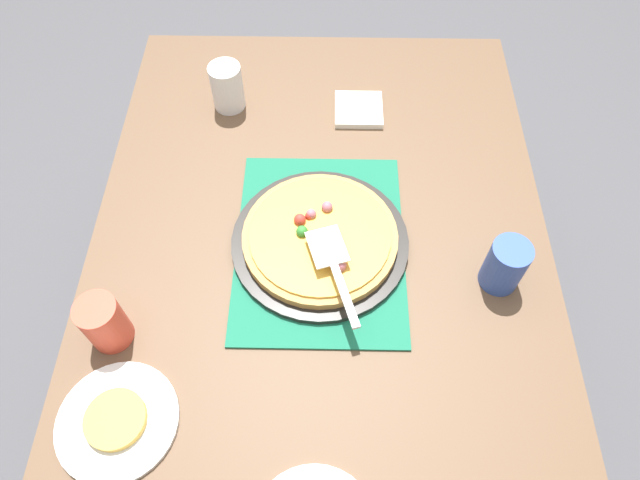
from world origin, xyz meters
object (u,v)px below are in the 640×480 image
at_px(plate_far_right, 118,421).
at_px(served_slice_right, 115,419).
at_px(napkin_stack, 359,110).
at_px(cup_near, 505,265).
at_px(cup_corner, 104,323).
at_px(cup_far, 227,87).
at_px(pizza_server, 334,266).
at_px(pizza_pan, 320,242).
at_px(pizza, 320,237).

relative_size(plate_far_right, served_slice_right, 2.00).
bearing_deg(napkin_stack, served_slice_right, 150.35).
relative_size(cup_near, napkin_stack, 1.00).
bearing_deg(served_slice_right, cup_near, -67.32).
relative_size(cup_corner, napkin_stack, 1.00).
relative_size(served_slice_right, cup_near, 0.92).
xyz_separation_m(plate_far_right, cup_corner, (0.17, 0.04, 0.06)).
bearing_deg(cup_near, cup_far, 50.41).
distance_m(cup_corner, pizza_server, 0.45).
xyz_separation_m(cup_near, napkin_stack, (0.48, 0.28, -0.05)).
relative_size(cup_far, pizza_server, 0.52).
height_order(served_slice_right, napkin_stack, served_slice_right).
height_order(cup_near, cup_far, same).
relative_size(cup_near, cup_far, 1.00).
xyz_separation_m(pizza_pan, cup_far, (0.42, 0.24, 0.05)).
height_order(plate_far_right, cup_near, cup_near).
bearing_deg(pizza_server, pizza, 17.75).
relative_size(pizza_pan, served_slice_right, 3.45).
height_order(pizza_pan, pizza_server, pizza_server).
xyz_separation_m(served_slice_right, cup_far, (0.81, -0.12, 0.04)).
height_order(served_slice_right, cup_corner, cup_corner).
xyz_separation_m(cup_near, pizza_server, (-0.01, 0.34, 0.01)).
bearing_deg(cup_corner, plate_far_right, -165.24).
bearing_deg(cup_corner, cup_near, -79.91).
distance_m(pizza, cup_corner, 0.46).
distance_m(served_slice_right, cup_corner, 0.18).
bearing_deg(cup_corner, pizza_server, -73.99).
bearing_deg(pizza_server, pizza_pan, 17.67).
bearing_deg(napkin_stack, cup_corner, 141.59).
height_order(pizza, napkin_stack, pizza).
xyz_separation_m(pizza, cup_corner, (-0.22, 0.40, 0.03)).
bearing_deg(served_slice_right, napkin_stack, -29.65).
relative_size(pizza_pan, pizza, 1.15).
bearing_deg(cup_corner, pizza_pan, -61.59).
relative_size(pizza, plate_far_right, 1.50).
distance_m(plate_far_right, cup_far, 0.82).
xyz_separation_m(cup_corner, pizza_server, (0.12, -0.43, 0.01)).
distance_m(cup_corner, napkin_stack, 0.79).
distance_m(pizza_pan, plate_far_right, 0.52).
xyz_separation_m(plate_far_right, served_slice_right, (0.00, 0.00, 0.01)).
xyz_separation_m(pizza, cup_far, (0.42, 0.24, 0.03)).
bearing_deg(pizza, plate_far_right, 137.08).
height_order(pizza_pan, served_slice_right, served_slice_right).
bearing_deg(pizza_pan, pizza_server, -162.33).
bearing_deg(pizza_pan, plate_far_right, 137.06).
xyz_separation_m(plate_far_right, cup_far, (0.81, -0.12, 0.06)).
bearing_deg(plate_far_right, napkin_stack, -29.65).
height_order(pizza, cup_far, cup_far).
bearing_deg(cup_near, pizza, 77.88).
xyz_separation_m(pizza_pan, napkin_stack, (0.40, -0.09, -0.01)).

